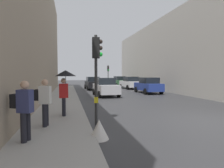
# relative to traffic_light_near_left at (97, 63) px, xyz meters

# --- Properties ---
(ground_plane) EXTENTS (120.00, 120.00, 0.00)m
(ground_plane) POSITION_rel_traffic_light_near_left_xyz_m (4.91, -0.41, -2.56)
(ground_plane) COLOR #38383A
(sidewalk_kerb) EXTENTS (2.54, 40.00, 0.16)m
(sidewalk_kerb) POSITION_rel_traffic_light_near_left_xyz_m (-1.59, 5.59, -2.48)
(sidewalk_kerb) COLOR #A8A5A0
(sidewalk_kerb) RESTS_ON ground
(building_facade_right) EXTENTS (12.00, 35.86, 9.18)m
(building_facade_right) POSITION_rel_traffic_light_near_left_xyz_m (16.15, 13.54, 2.03)
(building_facade_right) COLOR #B2ADA3
(building_facade_right) RESTS_ON ground
(traffic_light_near_left) EXTENTS (0.44, 0.26, 3.71)m
(traffic_light_near_left) POSITION_rel_traffic_light_near_left_xyz_m (0.00, 0.00, 0.00)
(traffic_light_near_left) COLOR #2D2D2D
(traffic_light_near_left) RESTS_ON ground
(traffic_light_far_median) EXTENTS (0.24, 0.43, 3.56)m
(traffic_light_far_median) POSITION_rel_traffic_light_near_left_xyz_m (5.08, 21.76, -0.10)
(traffic_light_far_median) COLOR #2D2D2D
(traffic_light_far_median) RESTS_ON ground
(car_green_estate) EXTENTS (2.24, 4.31, 1.76)m
(car_green_estate) POSITION_rel_traffic_light_near_left_xyz_m (7.54, 23.91, -1.68)
(car_green_estate) COLOR #2D6038
(car_green_estate) RESTS_ON ground
(car_dark_suv) EXTENTS (2.12, 4.25, 1.76)m
(car_dark_suv) POSITION_rel_traffic_light_near_left_xyz_m (2.16, 18.14, -1.68)
(car_dark_suv) COLOR black
(car_dark_suv) RESTS_ON ground
(car_blue_van) EXTENTS (2.04, 4.21, 1.76)m
(car_blue_van) POSITION_rel_traffic_light_near_left_xyz_m (7.54, 11.72, -1.68)
(car_blue_van) COLOR navy
(car_blue_van) RESTS_ON ground
(car_silver_hatchback) EXTENTS (2.17, 4.28, 1.76)m
(car_silver_hatchback) POSITION_rel_traffic_light_near_left_xyz_m (2.37, 10.16, -1.68)
(car_silver_hatchback) COLOR #BCBCC1
(car_silver_hatchback) RESTS_ON ground
(car_white_compact) EXTENTS (2.27, 4.33, 1.76)m
(car_white_compact) POSITION_rel_traffic_light_near_left_xyz_m (7.56, 18.06, -1.68)
(car_white_compact) COLOR silver
(car_white_compact) RESTS_ON ground
(pedestrian_with_umbrella) EXTENTS (1.00, 1.00, 2.14)m
(pedestrian_with_umbrella) POSITION_rel_traffic_light_near_left_xyz_m (-1.29, 1.37, -0.72)
(pedestrian_with_umbrella) COLOR black
(pedestrian_with_umbrella) RESTS_ON sidewalk_kerb
(pedestrian_with_black_backpack) EXTENTS (0.65, 0.41, 1.77)m
(pedestrian_with_black_backpack) POSITION_rel_traffic_light_near_left_xyz_m (-2.03, -0.33, -1.39)
(pedestrian_with_black_backpack) COLOR black
(pedestrian_with_black_backpack) RESTS_ON sidewalk_kerb
(pedestrian_with_grey_backpack) EXTENTS (0.66, 0.48, 1.77)m
(pedestrian_with_grey_backpack) POSITION_rel_traffic_light_near_left_xyz_m (-2.40, -1.87, -1.39)
(pedestrian_with_grey_backpack) COLOR black
(pedestrian_with_grey_backpack) RESTS_ON sidewalk_kerb
(warning_sign_triangle) EXTENTS (0.64, 0.64, 0.65)m
(warning_sign_triangle) POSITION_rel_traffic_light_near_left_xyz_m (-0.18, -1.74, -2.23)
(warning_sign_triangle) COLOR silver
(warning_sign_triangle) RESTS_ON ground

